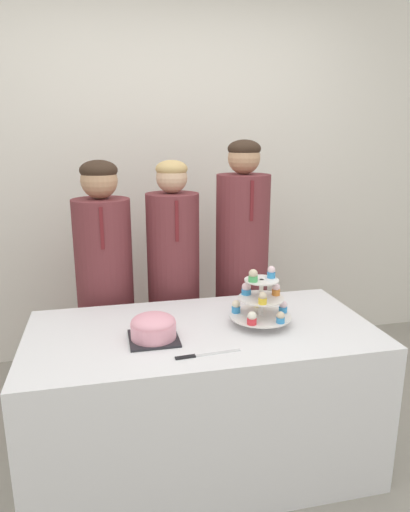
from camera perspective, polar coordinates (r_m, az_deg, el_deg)
The scene contains 8 objects.
wall_back at distance 3.25m, azimuth -5.56°, elevation 11.01°, with size 9.00×0.06×2.70m.
table at distance 2.27m, azimuth -0.37°, elevation -17.25°, with size 1.57×0.78×0.71m.
round_cake at distance 1.99m, azimuth -6.47°, elevation -8.81°, with size 0.21×0.21×0.11m.
cake_knife at distance 1.86m, azimuth -0.97°, elevation -12.36°, with size 0.27×0.04×0.01m.
cupcake_stand at distance 2.12m, azimuth 6.94°, elevation -5.60°, with size 0.29×0.29×0.28m.
student_0 at distance 2.65m, azimuth -12.28°, elevation -4.92°, with size 0.32×0.32×1.44m.
student_1 at distance 2.68m, azimuth -3.92°, elevation -4.52°, with size 0.30×0.30×1.43m.
student_2 at distance 2.75m, azimuth 4.58°, elevation -2.84°, with size 0.31×0.32×1.54m.
Camera 1 is at (-0.41, -1.49, 1.56)m, focal length 32.00 mm.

